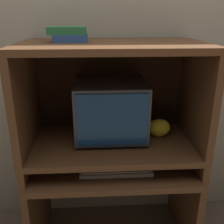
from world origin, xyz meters
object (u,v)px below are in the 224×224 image
Objects in this scene: crt_monitor at (111,110)px; mouse at (163,166)px; keyboard at (116,168)px; book_stack at (69,34)px; snack_bag at (159,128)px.

mouse is at bearing -31.26° from crt_monitor.
keyboard is at bearing -83.78° from crt_monitor.
crt_monitor is at bearing 148.74° from mouse.
crt_monitor is 0.36m from keyboard.
book_stack is at bearing -176.31° from crt_monitor.
book_stack reaches higher than keyboard.
book_stack is (-0.54, -0.01, 0.58)m from snack_bag.
crt_monitor is 0.47m from mouse.
mouse reaches higher than keyboard.
snack_bag is at bearing -0.63° from crt_monitor.
keyboard is 5.64× the size of mouse.
crt_monitor is 0.34m from snack_bag.
mouse is at bearing -17.74° from book_stack.
crt_monitor is at bearing 3.69° from book_stack.
book_stack is (-0.25, 0.17, 0.76)m from keyboard.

